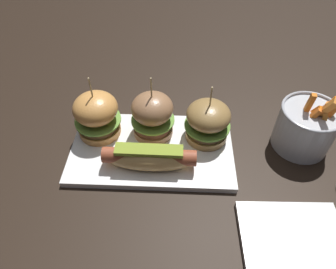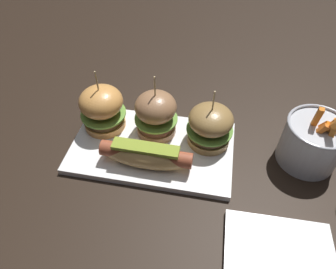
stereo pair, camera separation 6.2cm
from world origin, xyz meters
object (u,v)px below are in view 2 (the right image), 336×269
slider_left (102,108)px  slider_right (210,125)px  fries_bucket (313,142)px  side_plate (281,269)px  slider_center (154,113)px  hot_dog (146,155)px  platter_main (152,147)px

slider_left → slider_right: (0.23, -0.01, -0.01)m
fries_bucket → slider_left: bearing=179.2°
slider_right → side_plate: size_ratio=0.76×
slider_left → slider_center: size_ratio=0.99×
fries_bucket → hot_dog: bearing=-165.0°
platter_main → slider_center: (-0.00, 0.04, 0.06)m
slider_center → slider_right: bearing=-3.6°
platter_main → slider_left: (-0.12, 0.04, 0.06)m
hot_dog → side_plate: (0.26, -0.16, -0.03)m
slider_right → hot_dog: bearing=-143.3°
platter_main → slider_left: size_ratio=2.36×
fries_bucket → side_plate: size_ratio=0.84×
hot_dog → slider_right: bearing=36.7°
hot_dog → slider_left: bearing=142.0°
hot_dog → slider_left: (-0.12, 0.09, 0.02)m
slider_left → fries_bucket: slider_left is taller
fries_bucket → platter_main: bearing=-173.8°
platter_main → side_plate: (0.26, -0.21, -0.00)m
hot_dog → slider_center: size_ratio=1.25×
slider_right → slider_center: bearing=176.4°
hot_dog → slider_center: bearing=92.6°
slider_right → side_plate: 0.29m
slider_right → fries_bucket: (0.21, -0.00, -0.01)m
slider_left → slider_center: bearing=1.2°
slider_left → slider_right: slider_left is taller
slider_left → slider_right: 0.23m
hot_dog → side_plate: hot_dog is taller
side_plate → slider_center: bearing=135.6°
platter_main → fries_bucket: 0.33m
hot_dog → slider_right: slider_right is taller
fries_bucket → side_plate: (-0.07, -0.25, -0.05)m
slider_right → platter_main: bearing=-162.9°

